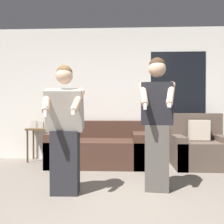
{
  "coord_description": "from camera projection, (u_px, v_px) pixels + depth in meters",
  "views": [
    {
      "loc": [
        0.05,
        -2.61,
        1.06
      ],
      "look_at": [
        -0.11,
        0.68,
        1.01
      ],
      "focal_mm": 42.0,
      "sensor_mm": 36.0,
      "label": 1
    }
  ],
  "objects": [
    {
      "name": "side_table",
      "position": [
        40.0,
        133.0,
        5.22
      ],
      "size": [
        0.47,
        0.41,
        0.81
      ],
      "color": "brown",
      "rests_on": "ground_plane"
    },
    {
      "name": "person_left",
      "position": [
        65.0,
        130.0,
        3.2
      ],
      "size": [
        0.51,
        0.5,
        1.58
      ],
      "color": "#28282D",
      "rests_on": "ground_plane"
    },
    {
      "name": "person_right",
      "position": [
        157.0,
        122.0,
        3.35
      ],
      "size": [
        0.46,
        0.49,
        1.71
      ],
      "color": "#56514C",
      "rests_on": "ground_plane"
    },
    {
      "name": "couch",
      "position": [
        99.0,
        149.0,
        4.9
      ],
      "size": [
        1.81,
        0.99,
        0.8
      ],
      "color": "#472D23",
      "rests_on": "ground_plane"
    },
    {
      "name": "wall_back",
      "position": [
        123.0,
        94.0,
        5.4
      ],
      "size": [
        6.05,
        0.07,
        2.7
      ],
      "color": "silver",
      "rests_on": "ground_plane"
    },
    {
      "name": "armchair",
      "position": [
        199.0,
        149.0,
        4.7
      ],
      "size": [
        0.95,
        0.81,
        0.96
      ],
      "color": "brown",
      "rests_on": "ground_plane"
    },
    {
      "name": "ground_plane",
      "position": [
        120.0,
        214.0,
        2.62
      ],
      "size": [
        14.0,
        14.0,
        0.0
      ],
      "primitive_type": "plane",
      "color": "slate"
    }
  ]
}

